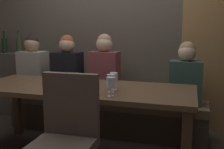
{
  "coord_description": "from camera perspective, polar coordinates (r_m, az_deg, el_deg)",
  "views": [
    {
      "loc": [
        1.04,
        -2.41,
        1.3
      ],
      "look_at": [
        0.25,
        0.21,
        0.84
      ],
      "focal_mm": 42.91,
      "sensor_mm": 36.0,
      "label": 1
    }
  ],
  "objects": [
    {
      "name": "wine_glass_end_left",
      "position": [
        2.41,
        -0.22,
        -1.2
      ],
      "size": [
        0.08,
        0.08,
        0.16
      ],
      "color": "silver",
      "rests_on": "dining_table"
    },
    {
      "name": "dining_table",
      "position": [
        2.71,
        -6.4,
        -4.39
      ],
      "size": [
        2.2,
        0.84,
        0.74
      ],
      "color": "#493422",
      "rests_on": "ground"
    },
    {
      "name": "wine_glass_center_back",
      "position": [
        2.27,
        -0.27,
        -1.78
      ],
      "size": [
        0.08,
        0.08,
        0.16
      ],
      "color": "silver",
      "rests_on": "dining_table"
    },
    {
      "name": "wine_glass_near_left",
      "position": [
        2.51,
        0.35,
        -0.67
      ],
      "size": [
        0.08,
        0.08,
        0.16
      ],
      "color": "silver",
      "rests_on": "dining_table"
    },
    {
      "name": "chair_near_side",
      "position": [
        2.04,
        -9.9,
        -11.95
      ],
      "size": [
        0.45,
        0.45,
        0.98
      ],
      "color": "brown",
      "rests_on": "ground"
    },
    {
      "name": "diner_bearded",
      "position": [
        3.49,
        -9.48,
        1.51
      ],
      "size": [
        0.36,
        0.24,
        0.78
      ],
      "color": "black",
      "rests_on": "banquette_bench"
    },
    {
      "name": "diner_near_end",
      "position": [
        3.17,
        15.49,
        -0.09
      ],
      "size": [
        0.36,
        0.24,
        0.72
      ],
      "color": "#2D473D",
      "rests_on": "banquette_bench"
    },
    {
      "name": "dessert_plate",
      "position": [
        2.61,
        -10.52,
        -2.7
      ],
      "size": [
        0.19,
        0.19,
        0.05
      ],
      "color": "white",
      "rests_on": "dining_table"
    },
    {
      "name": "back_counter",
      "position": [
        4.39,
        -19.75,
        -1.84
      ],
      "size": [
        1.1,
        0.28,
        0.95
      ],
      "primitive_type": "cube",
      "color": "#494138",
      "rests_on": "ground"
    },
    {
      "name": "diner_far_end",
      "position": [
        3.34,
        -1.64,
        1.43
      ],
      "size": [
        0.36,
        0.24,
        0.8
      ],
      "color": "brown",
      "rests_on": "banquette_bench"
    },
    {
      "name": "diner_redhead",
      "position": [
        3.77,
        -16.51,
        1.82
      ],
      "size": [
        0.36,
        0.24,
        0.78
      ],
      "color": "#9E9384",
      "rests_on": "banquette_bench"
    },
    {
      "name": "wine_bottle_dark_red",
      "position": [
        4.4,
        -21.94,
        5.87
      ],
      "size": [
        0.08,
        0.08,
        0.33
      ],
      "color": "black",
      "rests_on": "back_counter"
    },
    {
      "name": "banquette_bench",
      "position": [
        3.45,
        -1.65,
        -8.55
      ],
      "size": [
        2.5,
        0.44,
        0.45
      ],
      "color": "#4A3C2E",
      "rests_on": "ground"
    },
    {
      "name": "arched_door",
      "position": [
        3.57,
        22.09,
        9.89
      ],
      "size": [
        0.9,
        0.05,
        2.55
      ],
      "color": "olive",
      "rests_on": "ground"
    },
    {
      "name": "fork_on_table",
      "position": [
        2.56,
        -7.79,
        -3.15
      ],
      "size": [
        0.03,
        0.17,
        0.01
      ],
      "primitive_type": "cube",
      "rotation": [
        0.0,
        0.0,
        0.07
      ],
      "color": "silver",
      "rests_on": "dining_table"
    },
    {
      "name": "back_wall_tiled",
      "position": [
        3.78,
        0.81,
        12.57
      ],
      "size": [
        6.0,
        0.12,
        3.0
      ],
      "primitive_type": "cube",
      "color": "brown",
      "rests_on": "ground"
    },
    {
      "name": "wine_bottle_pale_label",
      "position": [
        4.25,
        -19.21,
        5.92
      ],
      "size": [
        0.08,
        0.08,
        0.33
      ],
      "color": "#384728",
      "rests_on": "back_counter"
    }
  ]
}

